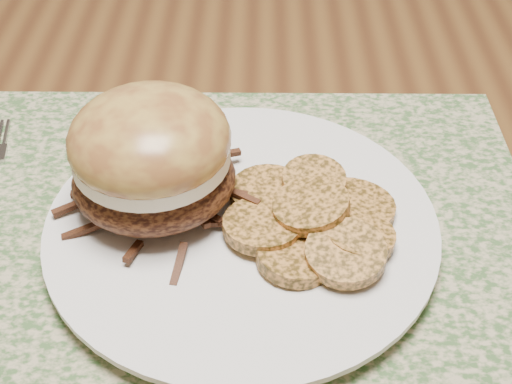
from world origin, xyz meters
The scene contains 5 objects.
dining_table centered at (0.00, 0.00, 0.67)m, with size 1.50×0.90×0.75m.
placemat centered at (-0.23, -0.15, 0.75)m, with size 0.45×0.33×0.00m, color #3E6132.
dinner_plate centered at (-0.22, -0.17, 0.76)m, with size 0.26×0.26×0.02m, color white.
pork_sandwich centered at (-0.29, -0.15, 0.81)m, with size 0.13×0.13×0.09m.
roasted_potatoes centered at (-0.17, -0.18, 0.78)m, with size 0.15×0.14×0.03m.
Camera 1 is at (-0.21, -0.53, 1.12)m, focal length 50.00 mm.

